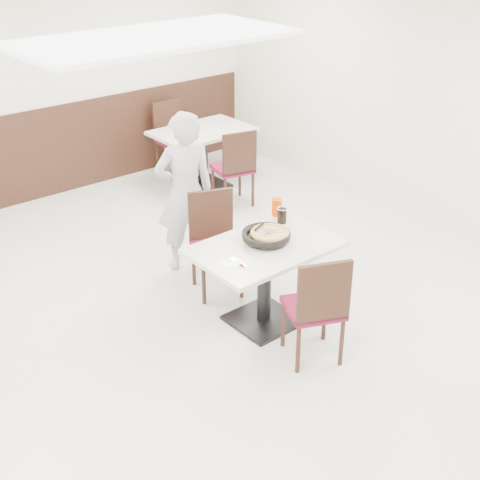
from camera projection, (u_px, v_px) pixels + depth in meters
floor at (223, 314)px, 5.96m from camera, size 7.00×7.00×0.00m
wall_back at (35, 83)px, 7.73m from camera, size 6.00×0.04×2.80m
wall_right at (445, 102)px, 7.02m from camera, size 0.04×7.00×2.80m
wainscot_back at (46, 153)px, 8.11m from camera, size 5.90×0.03×1.10m
fluo_panel_a at (155, 38)px, 2.82m from camera, size 1.20×0.60×0.02m
main_table at (264, 284)px, 5.69m from camera, size 1.24×0.87×0.75m
chair_near at (313, 305)px, 5.21m from camera, size 0.56×0.56×0.95m
chair_far at (217, 246)px, 6.10m from camera, size 0.54×0.54×0.95m
trivet at (268, 242)px, 5.54m from camera, size 0.11×0.11×0.04m
pizza_pan at (266, 237)px, 5.56m from camera, size 0.42×0.42×0.01m
pizza at (270, 235)px, 5.56m from camera, size 0.30×0.30×0.02m
pizza_server at (270, 231)px, 5.54m from camera, size 0.09×0.10×0.00m
napkin at (228, 266)px, 5.20m from camera, size 0.20×0.20×0.00m
side_plate at (230, 263)px, 5.23m from camera, size 0.17×0.17×0.01m
fork at (241, 262)px, 5.23m from camera, size 0.04×0.18×0.00m
cola_glass at (282, 216)px, 5.88m from camera, size 0.09×0.09×0.13m
red_cup at (277, 207)px, 6.00m from camera, size 0.10×0.10×0.16m
diner_person at (185, 192)px, 6.39m from camera, size 0.67×0.55×1.60m
bg_table_right at (203, 158)px, 8.45m from camera, size 1.30×0.96×0.75m
bg_chair_right_near at (233, 167)px, 7.91m from camera, size 0.51×0.51×0.95m
bg_chair_right_far at (175, 139)px, 8.80m from camera, size 0.44×0.44×0.95m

